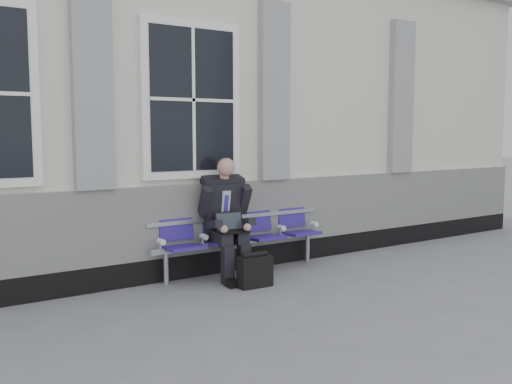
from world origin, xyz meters
TOP-DOWN VIEW (x-y plane):
  - ground at (0.00, 0.00)m, footprint 70.00×70.00m
  - station_building at (-0.02, 3.47)m, footprint 14.40×4.40m
  - bench at (1.00, 1.32)m, footprint 2.60×0.47m
  - businessman at (0.68, 1.18)m, footprint 0.67×0.90m
  - briefcase at (0.74, 0.61)m, footprint 0.42×0.19m

SIDE VIEW (x-z plane):
  - ground at x=0.00m, z-range 0.00..0.00m
  - briefcase at x=0.74m, z-range -0.02..0.41m
  - bench at x=1.00m, z-range 0.10..1.01m
  - businessman at x=0.68m, z-range 0.05..1.58m
  - station_building at x=-0.02m, z-range -0.02..4.47m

